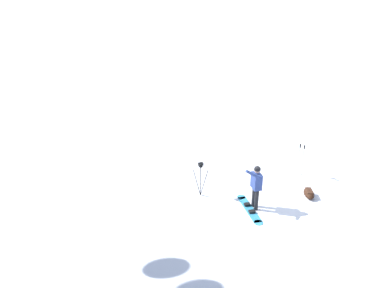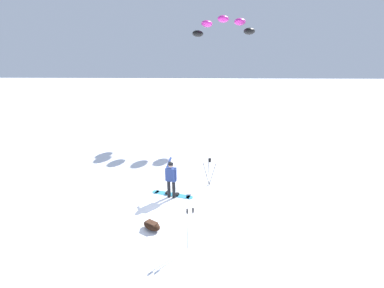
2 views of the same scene
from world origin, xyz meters
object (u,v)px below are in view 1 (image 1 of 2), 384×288
(snowboarder, at_px, (256,183))
(gear_bag_large, at_px, (309,193))
(snowboard, at_px, (249,209))
(camera_tripod, at_px, (201,172))
(ski_poles, at_px, (301,156))

(snowboarder, height_order, gear_bag_large, snowboarder)
(snowboarder, relative_size, snowboard, 0.90)
(camera_tripod, bearing_deg, gear_bag_large, -118.72)
(camera_tripod, relative_size, ski_poles, 0.99)
(snowboard, height_order, camera_tripod, camera_tripod)
(ski_poles, bearing_deg, snowboarder, 110.17)
(snowboarder, bearing_deg, ski_poles, -69.83)
(gear_bag_large, bearing_deg, snowboard, 82.69)
(gear_bag_large, height_order, ski_poles, ski_poles)
(snowboarder, xyz_separation_m, gear_bag_large, (-0.31, -2.11, -0.81))
(ski_poles, bearing_deg, gear_bag_large, 151.89)
(ski_poles, bearing_deg, camera_tripod, 83.10)
(ski_poles, bearing_deg, snowboard, 109.10)
(snowboard, xyz_separation_m, gear_bag_large, (-0.30, -2.31, 0.12))
(gear_bag_large, distance_m, ski_poles, 1.68)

